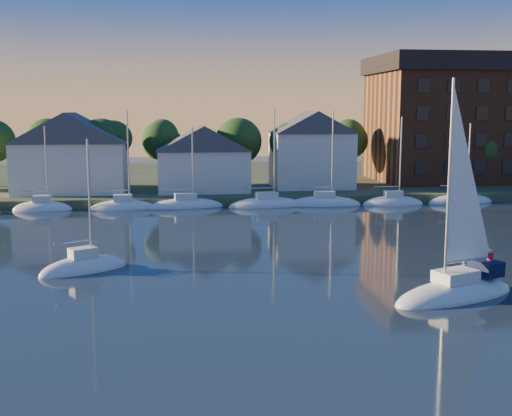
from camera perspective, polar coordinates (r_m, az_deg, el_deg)
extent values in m
plane|color=black|center=(26.57, 14.69, -15.88)|extent=(260.00, 260.00, 0.00)
cube|color=#364126|center=(98.41, -1.62, 2.34)|extent=(160.00, 50.00, 2.00)
cube|color=brown|center=(75.73, 0.04, 0.42)|extent=(120.00, 3.00, 1.00)
cube|color=white|center=(81.64, -16.04, 3.51)|extent=(13.00, 9.00, 6.00)
cube|color=white|center=(79.77, -4.69, 3.34)|extent=(11.00, 8.00, 5.00)
cube|color=white|center=(83.42, 4.92, 4.26)|extent=(10.00, 8.00, 7.00)
cube|color=brown|center=(97.53, 19.41, 6.80)|extent=(30.00, 16.00, 15.00)
cube|color=black|center=(97.70, 19.68, 11.90)|extent=(31.00, 17.00, 2.40)
cylinder|color=#3B271A|center=(87.35, -18.10, 2.91)|extent=(0.50, 0.50, 3.50)
sphere|color=#203D16|center=(87.05, -18.24, 5.83)|extent=(5.40, 5.40, 5.40)
cylinder|color=#3B271A|center=(86.18, -12.87, 3.05)|extent=(0.50, 0.50, 3.50)
sphere|color=#203D16|center=(85.87, -12.97, 6.01)|extent=(5.40, 5.40, 5.40)
cylinder|color=#3B271A|center=(85.75, -7.53, 3.17)|extent=(0.50, 0.50, 3.50)
sphere|color=#203D16|center=(85.44, -7.59, 6.14)|extent=(5.40, 5.40, 5.40)
cylinder|color=#3B271A|center=(86.05, -2.19, 3.25)|extent=(0.50, 0.50, 3.50)
sphere|color=#203D16|center=(85.75, -2.21, 6.22)|extent=(5.40, 5.40, 5.40)
cylinder|color=#3B271A|center=(87.10, 3.07, 3.31)|extent=(0.50, 0.50, 3.50)
sphere|color=#203D16|center=(86.79, 3.09, 6.24)|extent=(5.40, 5.40, 5.40)
cylinder|color=#3B271A|center=(88.86, 8.16, 3.35)|extent=(0.50, 0.50, 3.50)
sphere|color=#203D16|center=(88.56, 8.22, 6.21)|extent=(5.40, 5.40, 5.40)
cylinder|color=#3B271A|center=(91.28, 13.02, 3.35)|extent=(0.50, 0.50, 3.50)
sphere|color=#203D16|center=(90.99, 13.12, 6.14)|extent=(5.40, 5.40, 5.40)
cylinder|color=#3B271A|center=(94.33, 17.60, 3.33)|extent=(0.50, 0.50, 3.50)
sphere|color=#203D16|center=(94.04, 17.72, 6.03)|extent=(5.40, 5.40, 5.40)
ellipsoid|color=silver|center=(73.66, -18.51, -0.27)|extent=(7.50, 2.40, 2.20)
cube|color=silver|center=(73.48, -18.56, 0.73)|extent=(2.10, 1.32, 0.70)
cylinder|color=#A5A8AD|center=(72.87, -18.16, 4.36)|extent=(0.16, 0.16, 10.00)
cylinder|color=#A5A8AD|center=(73.55, -19.22, 1.37)|extent=(3.15, 0.12, 0.12)
ellipsoid|color=silver|center=(72.49, -12.31, -0.16)|extent=(7.50, 2.40, 2.20)
cube|color=silver|center=(72.31, -12.34, 0.86)|extent=(2.10, 1.32, 0.70)
cylinder|color=#A5A8AD|center=(71.77, -11.86, 4.55)|extent=(0.16, 0.16, 10.00)
cylinder|color=#A5A8AD|center=(72.28, -13.01, 1.51)|extent=(3.15, 0.12, 0.12)
ellipsoid|color=silver|center=(72.20, -5.97, -0.04)|extent=(7.50, 2.40, 2.20)
cube|color=silver|center=(72.01, -5.99, 0.98)|extent=(2.10, 1.32, 0.70)
cylinder|color=#A5A8AD|center=(71.56, -5.45, 4.68)|extent=(0.16, 0.16, 10.00)
cylinder|color=#A5A8AD|center=(71.89, -6.66, 1.64)|extent=(3.15, 0.12, 0.12)
ellipsoid|color=silver|center=(72.78, 0.34, 0.08)|extent=(7.50, 2.40, 2.20)
cube|color=silver|center=(72.60, 0.34, 1.09)|extent=(2.10, 1.32, 0.70)
cylinder|color=#A5A8AD|center=(72.23, 0.93, 4.76)|extent=(0.16, 0.16, 10.00)
cylinder|color=#A5A8AD|center=(72.39, -0.31, 1.75)|extent=(3.15, 0.12, 0.12)
ellipsoid|color=silver|center=(74.23, 6.47, 0.19)|extent=(7.50, 2.40, 2.20)
cube|color=silver|center=(74.05, 6.49, 1.19)|extent=(2.10, 1.32, 0.70)
cylinder|color=#A5A8AD|center=(73.77, 7.12, 4.78)|extent=(0.16, 0.16, 10.00)
cylinder|color=#A5A8AD|center=(73.76, 5.88, 1.83)|extent=(3.15, 0.12, 0.12)
ellipsoid|color=silver|center=(76.49, 12.31, 0.30)|extent=(7.50, 2.40, 2.20)
cube|color=silver|center=(76.32, 12.34, 1.26)|extent=(2.10, 1.32, 0.70)
cylinder|color=#A5A8AD|center=(76.13, 12.99, 4.74)|extent=(0.16, 0.16, 10.00)
cylinder|color=#A5A8AD|center=(75.95, 11.77, 1.89)|extent=(3.15, 0.12, 0.12)
ellipsoid|color=silver|center=(79.50, 17.75, 0.40)|extent=(7.50, 2.40, 2.20)
cube|color=silver|center=(79.33, 17.80, 1.32)|extent=(2.10, 1.32, 0.70)
cylinder|color=#A5A8AD|center=(79.22, 18.45, 4.67)|extent=(0.16, 0.16, 10.00)
cylinder|color=#A5A8AD|center=(78.89, 17.28, 1.93)|extent=(3.15, 0.12, 0.12)
ellipsoid|color=silver|center=(39.86, 17.25, -7.61)|extent=(9.24, 5.85, 2.20)
cube|color=silver|center=(39.52, 17.33, -5.80)|extent=(2.86, 2.35, 0.70)
cylinder|color=#A5A8AD|center=(37.92, 16.78, 2.12)|extent=(0.16, 0.16, 11.74)
cylinder|color=#A5A8AD|center=(40.01, 18.36, -4.42)|extent=(3.49, 1.46, 0.12)
cube|color=black|center=(41.24, 19.75, -5.03)|extent=(1.92, 2.10, 0.90)
ellipsoid|color=silver|center=(45.65, -15.07, -5.45)|extent=(6.45, 4.96, 2.20)
cube|color=silver|center=(45.36, -15.14, -3.85)|extent=(2.09, 1.87, 0.70)
cylinder|color=#A5A8AD|center=(44.96, -14.59, 0.83)|extent=(0.16, 0.16, 8.07)
cylinder|color=#A5A8AD|center=(44.94, -15.99, -2.90)|extent=(2.33, 1.44, 0.12)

